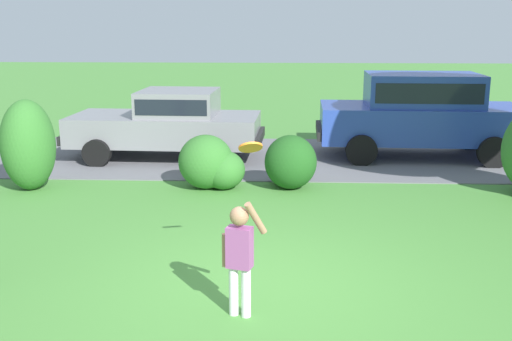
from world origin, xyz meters
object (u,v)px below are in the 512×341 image
parked_sedan (170,122)px  frisbee (251,147)px  child_thrower (240,252)px  parked_suv (421,111)px

parked_sedan → frisbee: (2.18, -6.65, 0.80)m
parked_sedan → frisbee: 7.04m
child_thrower → parked_suv: bearing=65.6°
parked_suv → frisbee: 7.84m
child_thrower → frisbee: frisbee is taller
parked_suv → frisbee: size_ratio=15.71×
parked_sedan → child_thrower: parked_sedan is taller
child_thrower → frisbee: size_ratio=4.25×
frisbee → child_thrower: bearing=-94.3°
parked_sedan → frisbee: frisbee is taller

